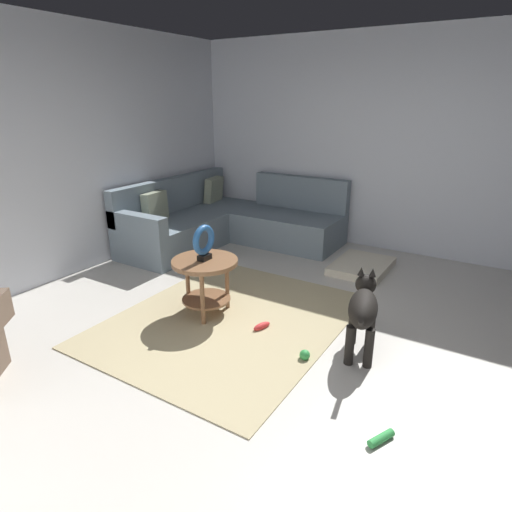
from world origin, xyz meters
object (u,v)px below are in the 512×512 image
sectional_couch (227,223)px  dog_toy_rope (381,438)px  dog_bed_mat (362,266)px  dog (363,309)px  dog_toy_bone (262,326)px  torus_sculpture (204,242)px  dog_toy_ball (305,355)px  side_table (205,272)px

sectional_couch → dog_toy_rope: 3.92m
dog_bed_mat → dog: size_ratio=0.96×
dog_bed_mat → dog_toy_rope: bearing=-158.9°
sectional_couch → dog_toy_bone: size_ratio=12.50×
torus_sculpture → dog: torus_sculpture is taller
dog_toy_rope → dog_toy_bone: bearing=59.2°
dog → dog_bed_mat: bearing=92.6°
sectional_couch → dog: sectional_couch is taller
dog → dog_toy_ball: dog is taller
dog_toy_bone → side_table: bearing=91.6°
sectional_couch → side_table: size_ratio=3.75×
dog_toy_rope → dog_toy_bone: (0.76, 1.28, 0.00)m
torus_sculpture → dog_bed_mat: size_ratio=0.41×
dog_bed_mat → sectional_couch: bearing=89.8°
side_table → dog: 1.44m
side_table → torus_sculpture: torus_sculpture is taller
side_table → dog_toy_ball: 1.20m
side_table → dog_toy_rope: bearing=-111.7°
torus_sculpture → dog: size_ratio=0.39×
dog_bed_mat → dog_toy_ball: size_ratio=9.73×
sectional_couch → dog: bearing=-124.3°
sectional_couch → dog_toy_bone: (-1.82, -1.66, -0.26)m
sectional_couch → dog_toy_bone: bearing=-137.7°
sectional_couch → dog_toy_rope: (-2.58, -2.94, -0.26)m
side_table → dog_bed_mat: 2.07m
torus_sculpture → dog: bearing=-84.9°
side_table → dog: dog is taller
dog_toy_rope → torus_sculpture: bearing=68.3°
side_table → dog_bed_mat: side_table is taller
sectional_couch → dog_bed_mat: 1.96m
sectional_couch → dog_bed_mat: bearing=-90.2°
dog_toy_bone → dog_toy_ball: bearing=-113.3°
dog → dog_toy_rope: (-0.87, -0.43, -0.35)m
side_table → dog_toy_rope: size_ratio=3.23×
side_table → dog_toy_bone: 0.71m
dog → sectional_couch: bearing=130.1°
dog_toy_ball → dog_toy_rope: bearing=-125.4°
dog_toy_bone → dog: bearing=-82.4°
side_table → torus_sculpture: size_ratio=1.84×
side_table → dog_toy_bone: side_table is taller
dog → dog_toy_ball: (-0.34, 0.32, -0.34)m
dog → dog_toy_ball: size_ratio=10.10×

